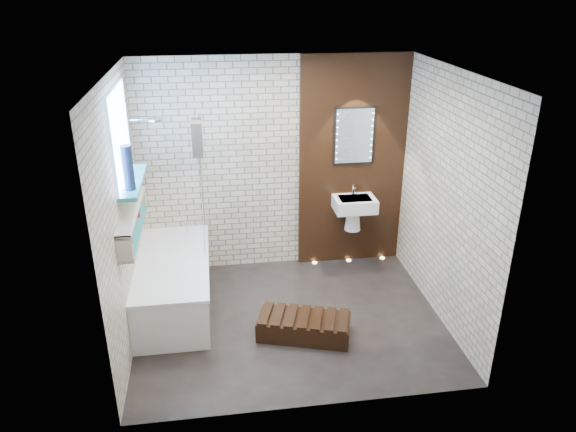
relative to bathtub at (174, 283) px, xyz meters
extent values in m
plane|color=black|center=(1.22, -0.45, -0.29)|extent=(3.20, 3.20, 0.00)
cube|color=#AFA38B|center=(1.22, 0.85, 1.01)|extent=(3.20, 0.04, 2.60)
cube|color=#AFA38B|center=(1.22, -1.75, 1.01)|extent=(3.20, 0.04, 2.60)
cube|color=#AFA38B|center=(-0.38, -0.45, 1.01)|extent=(0.04, 2.60, 2.60)
cube|color=#AFA38B|center=(2.82, -0.45, 1.01)|extent=(0.04, 2.60, 2.60)
plane|color=white|center=(1.22, -0.45, 2.31)|extent=(3.20, 3.20, 0.00)
cube|color=black|center=(2.17, 0.82, 1.01)|extent=(1.30, 0.06, 2.60)
cube|color=#7FADE0|center=(-0.36, -0.10, 1.71)|extent=(0.03, 1.00, 0.90)
cube|color=teal|center=(-0.29, -0.10, 1.24)|extent=(0.18, 1.00, 0.04)
cube|color=teal|center=(-0.31, -0.30, 0.79)|extent=(0.14, 1.30, 0.03)
cube|color=#B2A899|center=(-0.31, -0.30, 1.02)|extent=(0.14, 1.30, 0.03)
cube|color=#B2A899|center=(-0.31, -0.94, 0.91)|extent=(0.14, 0.03, 0.26)
cube|color=#B2A899|center=(-0.31, 0.33, 0.91)|extent=(0.14, 0.03, 0.26)
cube|color=white|center=(0.00, 0.00, -0.02)|extent=(0.75, 1.70, 0.55)
cube|color=white|center=(0.00, 0.00, 0.27)|extent=(0.79, 1.74, 0.03)
cylinder|color=silver|center=(0.15, 0.73, 0.35)|extent=(0.04, 0.04, 0.12)
cube|color=white|center=(0.35, 0.44, 0.99)|extent=(0.01, 0.78, 1.40)
cube|color=#282320|center=(0.35, 0.26, 1.56)|extent=(0.10, 0.27, 0.36)
cylinder|color=silver|center=(-0.08, 0.50, 1.71)|extent=(0.18, 0.18, 0.02)
cube|color=white|center=(2.17, 0.61, 0.56)|extent=(0.50, 0.36, 0.16)
cone|color=white|center=(2.17, 0.66, 0.34)|extent=(0.20, 0.20, 0.28)
cylinder|color=silver|center=(2.17, 0.71, 0.71)|extent=(0.03, 0.03, 0.14)
cube|color=black|center=(2.17, 0.78, 1.36)|extent=(0.50, 0.02, 0.70)
cube|color=silver|center=(2.17, 0.77, 1.36)|extent=(0.45, 0.01, 0.65)
cube|color=black|center=(1.32, -0.75, -0.19)|extent=(1.01, 0.67, 0.21)
cylinder|color=maroon|center=(-0.31, 0.01, 0.89)|extent=(0.07, 0.07, 0.17)
cylinder|color=#925916|center=(-0.31, -0.61, 0.86)|extent=(0.05, 0.05, 0.09)
cylinder|color=maroon|center=(-0.31, -0.60, 0.87)|extent=(0.05, 0.05, 0.11)
cylinder|color=#151F3A|center=(-0.28, -0.37, 1.47)|extent=(0.10, 0.10, 0.42)
cylinder|color=#FFD899|center=(1.72, 0.75, -0.29)|extent=(0.06, 0.06, 0.01)
cylinder|color=#FFD899|center=(2.17, 0.75, -0.29)|extent=(0.06, 0.06, 0.01)
cylinder|color=#FFD899|center=(2.62, 0.75, -0.29)|extent=(0.06, 0.06, 0.01)
camera|label=1|loc=(0.49, -5.30, 3.08)|focal=33.97mm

